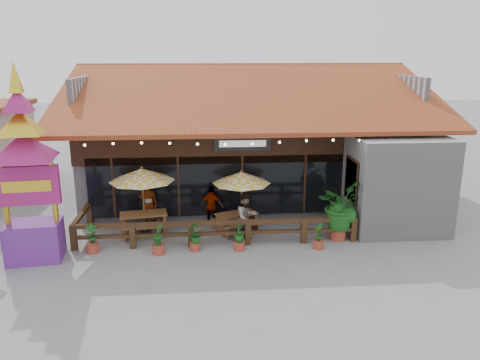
{
  "coord_description": "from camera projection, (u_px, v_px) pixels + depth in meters",
  "views": [
    {
      "loc": [
        -2.01,
        -15.81,
        6.56
      ],
      "look_at": [
        -0.62,
        1.5,
        1.83
      ],
      "focal_mm": 35.0,
      "sensor_mm": 36.0,
      "label": 1
    }
  ],
  "objects": [
    {
      "name": "planter_b",
      "position": [
        158.0,
        241.0,
        15.67
      ],
      "size": [
        0.42,
        0.44,
        1.04
      ],
      "color": "#983929",
      "rests_on": "ground"
    },
    {
      "name": "tropical_plant",
      "position": [
        339.0,
        206.0,
        16.72
      ],
      "size": [
        2.05,
        2.1,
        2.21
      ],
      "color": "#983929",
      "rests_on": "ground"
    },
    {
      "name": "diner_a",
      "position": [
        149.0,
        204.0,
        17.96
      ],
      "size": [
        0.68,
        0.45,
        1.86
      ],
      "primitive_type": "imported",
      "rotation": [
        0.0,
        0.0,
        3.15
      ],
      "color": "#341D10",
      "rests_on": "ground"
    },
    {
      "name": "planter_e",
      "position": [
        319.0,
        238.0,
        16.11
      ],
      "size": [
        0.37,
        0.38,
        0.92
      ],
      "color": "#983929",
      "rests_on": "ground"
    },
    {
      "name": "picnic_table_left",
      "position": [
        144.0,
        220.0,
        17.38
      ],
      "size": [
        1.93,
        1.74,
        0.82
      ],
      "color": "brown",
      "rests_on": "ground"
    },
    {
      "name": "patio_railing",
      "position": [
        198.0,
        227.0,
        16.49
      ],
      "size": [
        10.0,
        2.6,
        0.92
      ],
      "color": "#402B17",
      "rests_on": "ground"
    },
    {
      "name": "planter_c",
      "position": [
        195.0,
        237.0,
        15.92
      ],
      "size": [
        0.69,
        0.68,
        0.87
      ],
      "color": "#983929",
      "rests_on": "ground"
    },
    {
      "name": "ground",
      "position": [
        260.0,
        239.0,
        17.08
      ],
      "size": [
        100.0,
        100.0,
        0.0
      ],
      "primitive_type": "plane",
      "color": "gray",
      "rests_on": "ground"
    },
    {
      "name": "umbrella_right",
      "position": [
        242.0,
        178.0,
        17.42
      ],
      "size": [
        2.42,
        2.42,
        2.36
      ],
      "color": "brown",
      "rests_on": "ground"
    },
    {
      "name": "restaurant_building",
      "position": [
        250.0,
        145.0,
        22.88
      ],
      "size": [
        15.5,
        14.73,
        6.09
      ],
      "color": "#9F9EA3",
      "rests_on": "ground"
    },
    {
      "name": "diner_c",
      "position": [
        212.0,
        206.0,
        18.18
      ],
      "size": [
        1.01,
        0.68,
        1.6
      ],
      "primitive_type": "imported",
      "rotation": [
        0.0,
        0.0,
        2.8
      ],
      "color": "#341D10",
      "rests_on": "ground"
    },
    {
      "name": "diner_b",
      "position": [
        246.0,
        217.0,
        16.72
      ],
      "size": [
        1.08,
        1.01,
        1.77
      ],
      "primitive_type": "imported",
      "rotation": [
        0.0,
        0.0,
        0.53
      ],
      "color": "#341D10",
      "rests_on": "ground"
    },
    {
      "name": "picnic_table_right",
      "position": [
        236.0,
        219.0,
        17.64
      ],
      "size": [
        1.9,
        1.79,
        0.73
      ],
      "color": "brown",
      "rests_on": "ground"
    },
    {
      "name": "thai_sign_tower",
      "position": [
        24.0,
        152.0,
        14.47
      ],
      "size": [
        2.77,
        2.77,
        6.82
      ],
      "color": "#65268E",
      "rests_on": "ground"
    },
    {
      "name": "umbrella_left",
      "position": [
        142.0,
        175.0,
        17.07
      ],
      "size": [
        2.69,
        2.69,
        2.57
      ],
      "color": "brown",
      "rests_on": "ground"
    },
    {
      "name": "planter_a",
      "position": [
        92.0,
        240.0,
        15.8
      ],
      "size": [
        0.43,
        0.42,
        1.03
      ],
      "color": "#983929",
      "rests_on": "ground"
    },
    {
      "name": "planter_d",
      "position": [
        239.0,
        238.0,
        15.98
      ],
      "size": [
        0.45,
        0.45,
        0.94
      ],
      "color": "#983929",
      "rests_on": "ground"
    }
  ]
}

